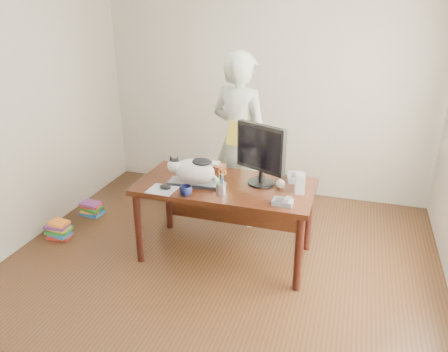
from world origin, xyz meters
TOP-DOWN VIEW (x-y plane):
  - room at (0.00, 0.00)m, footprint 4.50×4.50m
  - desk at (0.00, 0.68)m, footprint 1.60×0.80m
  - keyboard at (-0.27, 0.51)m, footprint 0.51×0.22m
  - cat at (-0.28, 0.51)m, footprint 0.48×0.27m
  - monitor at (0.30, 0.68)m, footprint 0.48×0.32m
  - pen_cup at (0.03, 0.38)m, footprint 0.10×0.10m
  - mousepad at (-0.50, 0.31)m, footprint 0.25×0.23m
  - mouse at (-0.48, 0.33)m, footprint 0.11×0.07m
  - coffee_mug at (-0.26, 0.27)m, footprint 0.14×0.14m
  - phone at (0.57, 0.34)m, footprint 0.17×0.14m
  - speaker at (0.67, 0.61)m, footprint 0.10×0.11m
  - baseball at (0.49, 0.66)m, footprint 0.08×0.08m
  - book_stack at (-0.21, 0.90)m, footprint 0.22×0.17m
  - calculator at (0.59, 0.88)m, footprint 0.18×0.22m
  - person at (-0.07, 1.34)m, footprint 0.79×0.65m
  - held_book at (-0.07, 1.17)m, footprint 0.20×0.16m
  - book_pile_a at (-1.75, 0.40)m, footprint 0.27×0.22m
  - book_pile_b at (-1.72, 0.95)m, footprint 0.26×0.20m

SIDE VIEW (x-z plane):
  - book_pile_b at x=-1.72m, z-range 0.00..0.15m
  - book_pile_a at x=-1.75m, z-range 0.00..0.18m
  - desk at x=0.00m, z-range 0.23..0.98m
  - mousepad at x=-0.50m, z-range 0.75..0.76m
  - keyboard at x=-0.27m, z-range 0.75..0.78m
  - mouse at x=-0.48m, z-range 0.75..0.80m
  - phone at x=0.57m, z-range 0.74..0.81m
  - calculator at x=0.59m, z-range 0.75..0.81m
  - book_stack at x=-0.21m, z-range 0.74..0.82m
  - baseball at x=0.49m, z-range 0.75..0.83m
  - coffee_mug at x=-0.26m, z-range 0.75..0.84m
  - pen_cup at x=0.03m, z-range 0.70..0.93m
  - speaker at x=0.67m, z-range 0.75..0.93m
  - cat at x=-0.28m, z-range 0.75..1.03m
  - person at x=-0.07m, z-range 0.00..1.86m
  - held_book at x=-0.07m, z-range 0.93..1.17m
  - monitor at x=0.30m, z-range 0.79..1.35m
  - room at x=0.00m, z-range -0.90..3.60m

